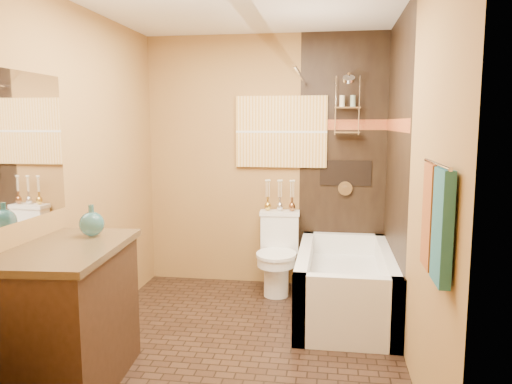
% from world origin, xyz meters
% --- Properties ---
extents(floor, '(3.00, 3.00, 0.00)m').
position_xyz_m(floor, '(0.00, 0.00, 0.00)').
color(floor, black).
rests_on(floor, ground).
extents(wall_left, '(0.02, 3.00, 2.50)m').
position_xyz_m(wall_left, '(-1.20, 0.00, 1.25)').
color(wall_left, olive).
rests_on(wall_left, floor).
extents(wall_right, '(0.02, 3.00, 2.50)m').
position_xyz_m(wall_right, '(1.20, 0.00, 1.25)').
color(wall_right, olive).
rests_on(wall_right, floor).
extents(wall_back, '(2.40, 0.02, 2.50)m').
position_xyz_m(wall_back, '(0.00, 1.50, 1.25)').
color(wall_back, olive).
rests_on(wall_back, floor).
extents(wall_front, '(2.40, 0.02, 2.50)m').
position_xyz_m(wall_front, '(0.00, -1.50, 1.25)').
color(wall_front, olive).
rests_on(wall_front, floor).
extents(alcove_tile_back, '(0.85, 0.01, 2.50)m').
position_xyz_m(alcove_tile_back, '(0.78, 1.49, 1.25)').
color(alcove_tile_back, black).
rests_on(alcove_tile_back, wall_back).
extents(alcove_tile_right, '(0.01, 1.50, 2.50)m').
position_xyz_m(alcove_tile_right, '(1.19, 0.75, 1.25)').
color(alcove_tile_right, black).
rests_on(alcove_tile_right, wall_right).
extents(mosaic_band_back, '(0.85, 0.01, 0.10)m').
position_xyz_m(mosaic_band_back, '(0.78, 1.48, 1.62)').
color(mosaic_band_back, maroon).
rests_on(mosaic_band_back, alcove_tile_back).
extents(mosaic_band_right, '(0.01, 1.50, 0.10)m').
position_xyz_m(mosaic_band_right, '(1.18, 0.75, 1.62)').
color(mosaic_band_right, maroon).
rests_on(mosaic_band_right, alcove_tile_right).
extents(alcove_niche, '(0.50, 0.01, 0.25)m').
position_xyz_m(alcove_niche, '(0.80, 1.48, 1.15)').
color(alcove_niche, black).
rests_on(alcove_niche, alcove_tile_back).
extents(shower_fixtures, '(0.24, 0.33, 1.16)m').
position_xyz_m(shower_fixtures, '(0.80, 1.38, 1.67)').
color(shower_fixtures, silver).
rests_on(shower_fixtures, floor).
extents(curtain_rod, '(0.03, 1.55, 0.03)m').
position_xyz_m(curtain_rod, '(0.40, 0.75, 2.02)').
color(curtain_rod, silver).
rests_on(curtain_rod, wall_back).
extents(towel_bar, '(0.02, 0.55, 0.02)m').
position_xyz_m(towel_bar, '(1.15, -1.05, 1.45)').
color(towel_bar, silver).
rests_on(towel_bar, wall_right).
extents(towel_teal, '(0.05, 0.22, 0.52)m').
position_xyz_m(towel_teal, '(1.16, -1.18, 1.18)').
color(towel_teal, '#1D5263').
rests_on(towel_teal, towel_bar).
extents(towel_rust, '(0.05, 0.22, 0.52)m').
position_xyz_m(towel_rust, '(1.16, -0.92, 1.18)').
color(towel_rust, '#94491B').
rests_on(towel_rust, towel_bar).
extents(sunset_painting, '(0.90, 0.04, 0.70)m').
position_xyz_m(sunset_painting, '(0.16, 1.48, 1.55)').
color(sunset_painting, gold).
rests_on(sunset_painting, wall_back).
extents(vanity_mirror, '(0.01, 1.00, 0.90)m').
position_xyz_m(vanity_mirror, '(-1.19, -0.74, 1.50)').
color(vanity_mirror, white).
rests_on(vanity_mirror, wall_left).
extents(bathtub, '(0.80, 1.50, 0.55)m').
position_xyz_m(bathtub, '(0.80, 0.75, 0.22)').
color(bathtub, white).
rests_on(bathtub, floor).
extents(toilet, '(0.40, 0.59, 0.77)m').
position_xyz_m(toilet, '(0.16, 1.22, 0.39)').
color(toilet, white).
rests_on(toilet, floor).
extents(vanity, '(0.70, 1.07, 0.90)m').
position_xyz_m(vanity, '(-0.92, -0.74, 0.45)').
color(vanity, black).
rests_on(vanity, floor).
extents(teal_bottle, '(0.19, 0.19, 0.25)m').
position_xyz_m(teal_bottle, '(-0.87, -0.47, 1.01)').
color(teal_bottle, '#236369').
rests_on(teal_bottle, vanity).
extents(bud_vases, '(0.31, 0.06, 0.30)m').
position_xyz_m(bud_vases, '(0.16, 1.39, 0.94)').
color(bud_vases, gold).
rests_on(bud_vases, toilet).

